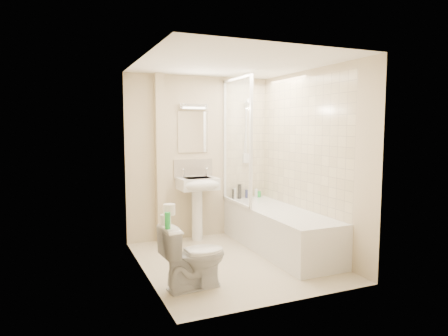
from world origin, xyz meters
name	(u,v)px	position (x,y,z in m)	size (l,w,h in m)	color
floor	(234,261)	(0.00, 0.00, 0.00)	(2.50, 2.50, 0.00)	beige
wall_back	(200,158)	(0.00, 1.25, 1.20)	(2.20, 0.02, 2.40)	beige
wall_left	(144,169)	(-1.10, 0.00, 1.20)	(0.02, 2.50, 2.40)	beige
wall_right	(311,162)	(1.10, 0.00, 1.20)	(0.02, 2.50, 2.40)	beige
ceiling	(235,63)	(0.00, 0.00, 2.40)	(2.20, 2.50, 0.02)	white
tile_back	(245,142)	(0.75, 1.24, 1.42)	(0.70, 0.01, 1.75)	beige
tile_right	(301,144)	(1.09, 0.20, 1.42)	(0.01, 2.10, 1.75)	beige
pipe_boxing	(160,159)	(-0.62, 1.19, 1.20)	(0.12, 0.12, 2.40)	beige
splashback	(193,169)	(-0.11, 1.24, 1.03)	(0.60, 0.01, 0.30)	beige
mirror	(193,132)	(-0.11, 1.24, 1.58)	(0.46, 0.01, 0.60)	white
strip_light	(193,107)	(-0.11, 1.22, 1.95)	(0.42, 0.07, 0.07)	silver
bathtub	(279,229)	(0.75, 0.20, 0.29)	(0.70, 2.10, 0.55)	white
shower_screen	(237,141)	(0.40, 0.80, 1.45)	(0.04, 0.92, 1.80)	white
shower_fixture	(247,134)	(0.75, 1.19, 1.55)	(0.10, 0.16, 0.99)	white
pedestal_sink	(198,191)	(-0.11, 1.01, 0.74)	(0.55, 0.50, 1.05)	white
bottle_black_a	(233,194)	(0.51, 1.16, 0.63)	(0.05, 0.05, 0.16)	black
bottle_white_a	(235,193)	(0.53, 1.16, 0.63)	(0.06, 0.06, 0.17)	silver
bottle_black_b	(240,191)	(0.62, 1.16, 0.66)	(0.06, 0.06, 0.22)	black
bottle_blue	(246,194)	(0.74, 1.16, 0.61)	(0.05, 0.05, 0.13)	navy
bottle_cream	(249,192)	(0.77, 1.16, 0.64)	(0.06, 0.06, 0.19)	beige
bottle_white_b	(256,193)	(0.91, 1.16, 0.62)	(0.05, 0.05, 0.13)	silver
bottle_green	(259,194)	(0.95, 1.16, 0.60)	(0.07, 0.07, 0.09)	green
toilet	(194,256)	(-0.72, -0.58, 0.34)	(0.70, 0.43, 0.68)	white
toilet_roll_lower	(166,219)	(-0.99, -0.49, 0.73)	(0.11, 0.11, 0.10)	white
toilet_roll_upper	(169,209)	(-0.95, -0.51, 0.83)	(0.12, 0.12, 0.11)	white
green_bottle	(168,221)	(-1.02, -0.69, 0.76)	(0.05, 0.05, 0.16)	green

